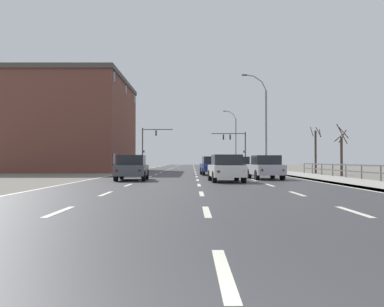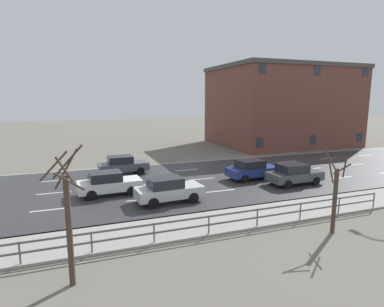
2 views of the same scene
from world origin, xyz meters
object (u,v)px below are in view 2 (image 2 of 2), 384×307
Objects in this scene: car_near_right at (168,189)px; brick_building at (281,106)px; car_near_left at (109,183)px; car_far_left at (252,169)px; car_distant at (123,165)px; car_mid_centre at (294,174)px.

brick_building is at bearing 128.05° from car_near_right.
car_near_left is 11.10m from car_far_left.
car_far_left is (5.39, 9.37, 0.00)m from car_distant.
car_distant is 0.23× the size of brick_building.
car_far_left is 1.01× the size of car_mid_centre.
car_near_right and car_mid_centre have the same top height.
car_distant is 0.99× the size of car_far_left.
car_far_left is at bearing 88.59° from car_near_left.
car_far_left is at bearing -41.43° from brick_building.
car_near_right is 0.23× the size of brick_building.
car_near_right is 9.94m from car_mid_centre.
brick_building is at bearing 112.75° from car_distant.
car_mid_centre is (-0.62, 9.92, 0.00)m from car_near_right.
car_near_right is (2.82, 3.28, 0.00)m from car_near_left.
car_far_left is at bearing -140.97° from car_mid_centre.
car_distant is 8.64m from car_near_right.
brick_building reaches higher than car_distant.
car_near_left and car_near_right have the same top height.
car_near_left is 30.70m from brick_building.
car_far_left is at bearing 58.21° from car_distant.
car_near_left is at bearing -133.81° from car_near_right.
car_near_left is 4.33m from car_near_right.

